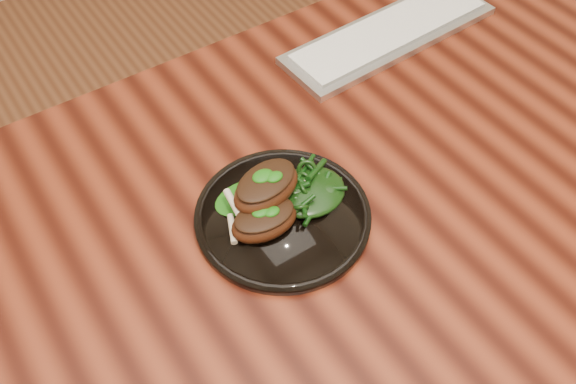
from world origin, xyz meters
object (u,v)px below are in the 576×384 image
object	(u,v)px
keyboard	(390,33)
plate	(283,216)
desk	(284,248)
greens_heap	(310,189)
lamb_chop_front	(264,220)

from	to	relation	value
keyboard	plate	bearing A→B (deg)	-148.50
desk	greens_heap	size ratio (longest dim) A/B	15.24
keyboard	lamb_chop_front	bearing A→B (deg)	-149.82
desk	keyboard	size ratio (longest dim) A/B	3.76
plate	keyboard	size ratio (longest dim) A/B	0.58
plate	lamb_chop_front	distance (m)	0.05
greens_heap	desk	bearing A→B (deg)	178.73
desk	greens_heap	xyz separation A→B (m)	(0.04, -0.00, 0.11)
greens_heap	keyboard	xyz separation A→B (m)	(0.34, 0.24, -0.02)
lamb_chop_front	greens_heap	distance (m)	0.09
desk	plate	distance (m)	0.09
desk	greens_heap	bearing A→B (deg)	-1.27
keyboard	greens_heap	bearing A→B (deg)	-145.52
desk	plate	bearing A→B (deg)	-137.02
greens_heap	plate	bearing A→B (deg)	-174.81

